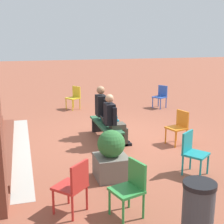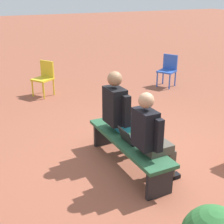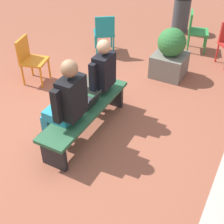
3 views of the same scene
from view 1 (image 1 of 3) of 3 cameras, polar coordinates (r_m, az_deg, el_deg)
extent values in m
plane|color=brown|center=(8.27, 0.33, -4.89)|extent=(60.00, 60.00, 0.00)
cube|color=#A8A399|center=(7.89, -16.24, -6.33)|extent=(5.39, 0.40, 0.01)
cube|color=#285638|center=(8.02, -1.12, -2.29)|extent=(1.80, 0.44, 0.05)
cube|color=black|center=(7.36, 0.53, -5.61)|extent=(0.06, 0.37, 0.40)
cube|color=black|center=(8.83, -2.48, -2.35)|extent=(0.06, 0.37, 0.40)
cube|color=#4C473D|center=(7.60, 0.99, -2.57)|extent=(0.31, 0.36, 0.13)
cube|color=#4C473D|center=(7.66, 2.46, -4.63)|extent=(0.10, 0.11, 0.45)
cube|color=black|center=(7.74, 2.82, -5.95)|extent=(0.10, 0.22, 0.06)
cube|color=#4C473D|center=(7.81, 2.07, -4.27)|extent=(0.10, 0.11, 0.45)
cube|color=black|center=(7.89, 2.43, -5.58)|extent=(0.10, 0.22, 0.06)
cube|color=black|center=(7.47, -0.45, -0.35)|extent=(0.34, 0.22, 0.51)
cube|color=#195133|center=(7.51, 0.37, -0.56)|extent=(0.05, 0.01, 0.30)
cube|color=black|center=(7.29, 0.49, -0.85)|extent=(0.08, 0.09, 0.43)
cube|color=black|center=(7.69, -0.44, -0.08)|extent=(0.08, 0.09, 0.43)
sphere|color=tan|center=(7.39, -0.46, 2.50)|extent=(0.20, 0.20, 0.20)
cube|color=teal|center=(8.38, -0.60, -1.02)|extent=(0.33, 0.39, 0.14)
cube|color=teal|center=(8.42, 0.86, -2.94)|extent=(0.11, 0.12, 0.45)
cube|color=black|center=(8.50, 1.23, -4.14)|extent=(0.11, 0.24, 0.07)
cube|color=teal|center=(8.59, 0.51, -2.62)|extent=(0.11, 0.12, 0.45)
cube|color=black|center=(8.66, 0.88, -3.80)|extent=(0.11, 0.24, 0.07)
cube|color=black|center=(8.24, -2.05, 1.19)|extent=(0.37, 0.24, 0.55)
cube|color=black|center=(8.04, -1.16, 0.74)|extent=(0.09, 0.10, 0.47)
cube|color=black|center=(8.49, -2.00, 1.42)|extent=(0.09, 0.10, 0.47)
sphere|color=#8C6647|center=(8.16, -2.08, 4.02)|extent=(0.22, 0.22, 0.22)
cube|color=black|center=(7.95, -0.70, -2.17)|extent=(0.32, 0.22, 0.02)
cube|color=#2D2D33|center=(7.95, -0.64, -2.08)|extent=(0.29, 0.15, 0.00)
cube|color=black|center=(7.89, -1.69, -1.51)|extent=(0.32, 0.07, 0.19)
cube|color=#33519E|center=(7.89, -1.64, -1.51)|extent=(0.28, 0.06, 0.17)
cube|color=teal|center=(6.25, 15.10, -7.47)|extent=(0.59, 0.59, 0.04)
cube|color=teal|center=(6.25, 13.62, -5.24)|extent=(0.26, 0.35, 0.40)
cylinder|color=teal|center=(6.11, 15.86, -10.22)|extent=(0.04, 0.04, 0.40)
cylinder|color=teal|center=(6.43, 17.11, -9.13)|extent=(0.04, 0.04, 0.40)
cylinder|color=teal|center=(6.24, 12.77, -9.53)|extent=(0.04, 0.04, 0.40)
cylinder|color=teal|center=(6.55, 14.16, -8.50)|extent=(0.04, 0.04, 0.40)
cube|color=gold|center=(11.63, -7.18, 2.53)|extent=(0.58, 0.58, 0.04)
cube|color=gold|center=(11.72, -6.51, 3.73)|extent=(0.36, 0.25, 0.40)
cylinder|color=gold|center=(11.69, -8.39, 1.45)|extent=(0.04, 0.04, 0.40)
cylinder|color=gold|center=(11.43, -7.22, 1.21)|extent=(0.04, 0.04, 0.40)
cylinder|color=gold|center=(11.92, -7.08, 1.73)|extent=(0.04, 0.04, 0.40)
cylinder|color=gold|center=(11.66, -5.90, 1.50)|extent=(0.04, 0.04, 0.40)
cube|color=#2D56B7|center=(11.88, 8.69, 2.71)|extent=(0.57, 0.57, 0.04)
cube|color=#2D56B7|center=(11.99, 9.27, 3.86)|extent=(0.37, 0.23, 0.40)
cylinder|color=#2D56B7|center=(11.89, 7.44, 1.68)|extent=(0.04, 0.04, 0.40)
cylinder|color=#2D56B7|center=(11.68, 8.84, 1.42)|extent=(0.04, 0.04, 0.40)
cylinder|color=#2D56B7|center=(12.17, 8.47, 1.92)|extent=(0.04, 0.04, 0.40)
cylinder|color=#2D56B7|center=(11.96, 9.86, 1.67)|extent=(0.04, 0.04, 0.40)
cube|color=#2D893D|center=(4.71, 2.66, -14.15)|extent=(0.52, 0.52, 0.04)
cube|color=#2D893D|center=(4.72, 4.61, -11.17)|extent=(0.39, 0.15, 0.40)
cylinder|color=#2D893D|center=(4.86, -0.45, -16.17)|extent=(0.04, 0.04, 0.40)
cylinder|color=#2D893D|center=(4.60, 2.06, -18.02)|extent=(0.04, 0.04, 0.40)
cylinder|color=#2D893D|center=(5.04, 3.14, -15.05)|extent=(0.04, 0.04, 0.40)
cylinder|color=#2D893D|center=(4.79, 5.77, -16.73)|extent=(0.04, 0.04, 0.40)
cube|color=orange|center=(7.88, 11.69, -2.91)|extent=(0.51, 0.51, 0.04)
cube|color=orange|center=(7.95, 12.77, -1.17)|extent=(0.40, 0.14, 0.40)
cylinder|color=orange|center=(7.96, 9.78, -4.32)|extent=(0.04, 0.04, 0.40)
cylinder|color=orange|center=(7.70, 11.53, -5.00)|extent=(0.04, 0.04, 0.40)
cylinder|color=orange|center=(8.19, 11.69, -3.89)|extent=(0.04, 0.04, 0.40)
cylinder|color=orange|center=(7.94, 13.45, -4.53)|extent=(0.04, 0.04, 0.40)
cube|color=red|center=(4.86, -7.71, -13.37)|extent=(0.59, 0.59, 0.04)
cube|color=red|center=(4.66, -5.92, -11.54)|extent=(0.30, 0.32, 0.40)
cylinder|color=red|center=(5.18, -7.99, -14.30)|extent=(0.04, 0.04, 0.40)
cylinder|color=red|center=(4.94, -10.68, -15.87)|extent=(0.04, 0.04, 0.40)
cylinder|color=red|center=(4.99, -4.62, -15.37)|extent=(0.04, 0.04, 0.40)
cylinder|color=red|center=(4.74, -7.24, -17.11)|extent=(0.04, 0.04, 0.40)
cube|color=#6B665B|center=(5.99, -0.14, -9.98)|extent=(0.60, 0.60, 0.44)
sphere|color=#2D6B33|center=(5.82, -0.14, -5.83)|extent=(0.52, 0.52, 0.52)
cylinder|color=#383D42|center=(4.31, 15.39, -17.83)|extent=(0.40, 0.40, 0.80)
cylinder|color=black|center=(4.10, 15.77, -12.67)|extent=(0.42, 0.42, 0.06)
camera|label=2|loc=(3.97, -16.64, 10.83)|focal=50.00mm
camera|label=3|loc=(10.44, -16.97, 15.51)|focal=50.00mm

